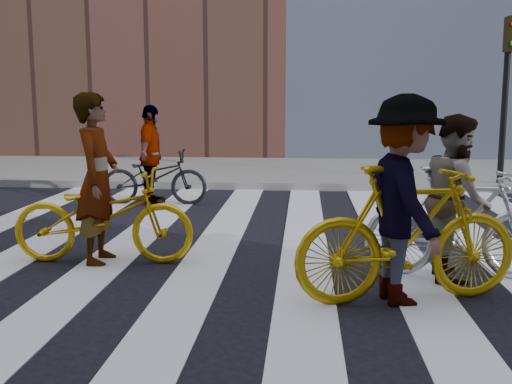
# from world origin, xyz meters

# --- Properties ---
(ground) EXTENTS (100.00, 100.00, 0.00)m
(ground) POSITION_xyz_m (0.00, 0.00, 0.00)
(ground) COLOR black
(ground) RESTS_ON ground
(sidewalk_far) EXTENTS (100.00, 5.00, 0.15)m
(sidewalk_far) POSITION_xyz_m (0.00, 7.50, 0.07)
(sidewalk_far) COLOR gray
(sidewalk_far) RESTS_ON ground
(zebra_crosswalk) EXTENTS (8.25, 10.00, 0.01)m
(zebra_crosswalk) POSITION_xyz_m (0.00, 0.00, 0.01)
(zebra_crosswalk) COLOR silver
(zebra_crosswalk) RESTS_ON ground
(traffic_signal) EXTENTS (0.22, 0.42, 3.33)m
(traffic_signal) POSITION_xyz_m (4.40, 5.32, 2.28)
(traffic_signal) COLOR black
(traffic_signal) RESTS_ON ground
(bike_yellow_left) EXTENTS (2.02, 0.77, 1.05)m
(bike_yellow_left) POSITION_xyz_m (-1.68, -0.37, 0.52)
(bike_yellow_left) COLOR #EFB20D
(bike_yellow_left) RESTS_ON ground
(bike_silver_mid) EXTENTS (1.94, 0.69, 1.14)m
(bike_silver_mid) POSITION_xyz_m (2.10, -0.65, 0.57)
(bike_silver_mid) COLOR silver
(bike_silver_mid) RESTS_ON ground
(bike_yellow_right) EXTENTS (2.14, 1.06, 1.24)m
(bike_yellow_right) POSITION_xyz_m (1.45, -1.43, 0.62)
(bike_yellow_right) COLOR #C3970A
(bike_yellow_right) RESTS_ON ground
(bike_dark_rear) EXTENTS (1.82, 0.68, 0.95)m
(bike_dark_rear) POSITION_xyz_m (-2.03, 3.29, 0.47)
(bike_dark_rear) COLOR black
(bike_dark_rear) RESTS_ON ground
(rider_left) EXTENTS (0.47, 0.70, 1.87)m
(rider_left) POSITION_xyz_m (-1.73, -0.37, 0.94)
(rider_left) COLOR slate
(rider_left) RESTS_ON ground
(rider_mid) EXTENTS (0.69, 0.86, 1.66)m
(rider_mid) POSITION_xyz_m (2.05, -0.65, 0.83)
(rider_mid) COLOR slate
(rider_mid) RESTS_ON ground
(rider_right) EXTENTS (0.95, 1.33, 1.85)m
(rider_right) POSITION_xyz_m (1.40, -1.43, 0.93)
(rider_right) COLOR slate
(rider_right) RESTS_ON ground
(rider_rear) EXTENTS (0.44, 1.01, 1.70)m
(rider_rear) POSITION_xyz_m (-2.08, 3.29, 0.85)
(rider_rear) COLOR slate
(rider_rear) RESTS_ON ground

